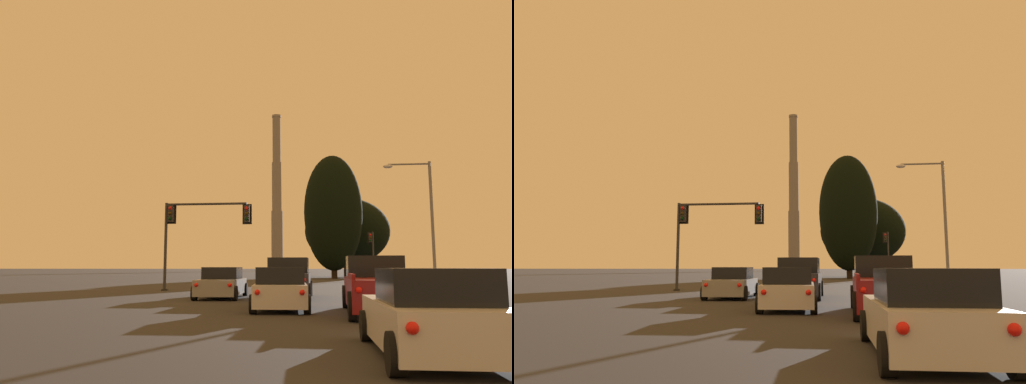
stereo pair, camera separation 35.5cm
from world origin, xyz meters
TOP-DOWN VIEW (x-y plane):
  - suv_center_lane_front at (-0.13, 22.97)m, footprint 2.14×4.92m
  - hatchback_right_lane_third at (2.92, 7.90)m, footprint 1.97×4.13m
  - sedan_left_lane_front at (-3.28, 22.75)m, footprint 2.05×4.73m
  - pickup_truck_right_lane_second at (3.08, 15.65)m, footprint 2.30×5.54m
  - hatchback_center_lane_second at (-0.10, 16.52)m, footprint 2.07×4.17m
  - traffic_light_overhead_left at (-6.19, 29.22)m, footprint 5.53×0.50m
  - traffic_light_far_right at (7.64, 57.41)m, footprint 0.78×0.50m
  - street_lamp at (8.39, 33.26)m, footprint 3.16×0.36m
  - smokestack at (-11.20, 168.70)m, footprint 6.26×6.26m
  - treeline_far_right at (3.48, 60.55)m, footprint 7.07×6.37m
  - treeline_left_mid at (5.74, 70.10)m, footprint 11.79×10.61m

SIDE VIEW (x-z plane):
  - hatchback_right_lane_third at x=2.92m, z-range -0.05..1.38m
  - hatchback_center_lane_second at x=-0.10m, z-range -0.05..1.38m
  - sedan_left_lane_front at x=-3.28m, z-range -0.05..1.38m
  - pickup_truck_right_lane_second at x=3.08m, z-range -0.11..1.71m
  - suv_center_lane_front at x=-0.13m, z-range -0.03..1.83m
  - traffic_light_far_right at x=7.64m, z-range 0.85..6.22m
  - traffic_light_overhead_left at x=-6.19m, z-range 1.43..6.81m
  - street_lamp at x=8.39m, z-range 0.97..9.42m
  - treeline_left_mid at x=5.74m, z-range 0.87..11.82m
  - treeline_far_right at x=3.48m, z-range 0.45..15.52m
  - smokestack at x=-11.20m, z-range -5.86..48.28m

